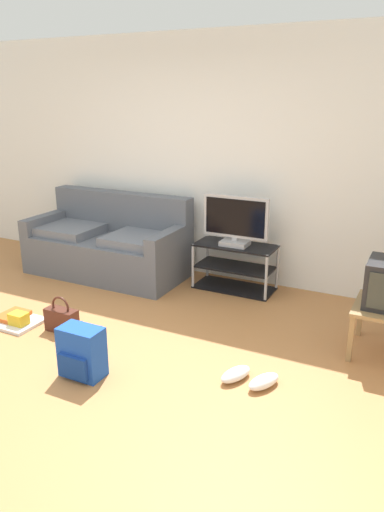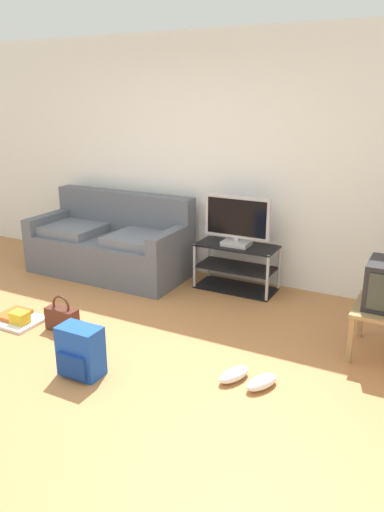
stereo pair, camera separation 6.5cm
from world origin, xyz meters
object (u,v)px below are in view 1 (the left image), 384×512
(tv_stand, at_px, (235,267))
(sneakers_pair, at_px, (249,378))
(couch, at_px, (109,245))
(floor_tray, at_px, (16,320))
(handbag, at_px, (62,319))
(flat_tv, at_px, (235,221))
(backpack, at_px, (82,352))

(tv_stand, bearing_deg, sneakers_pair, -64.61)
(couch, height_order, floor_tray, couch)
(handbag, distance_m, sneakers_pair, 1.81)
(flat_tv, height_order, sneakers_pair, flat_tv)
(sneakers_pair, distance_m, floor_tray, 2.30)
(tv_stand, xyz_separation_m, backpack, (-0.37, -2.16, -0.06))
(sneakers_pair, bearing_deg, floor_tray, -179.08)
(handbag, xyz_separation_m, floor_tray, (-0.49, -0.07, -0.08))
(couch, relative_size, backpack, 4.71)
(flat_tv, bearing_deg, couch, -173.71)
(backpack, relative_size, floor_tray, 0.93)
(tv_stand, distance_m, sneakers_pair, 1.89)
(couch, relative_size, handbag, 5.49)
(tv_stand, height_order, sneakers_pair, tv_stand)
(couch, bearing_deg, floor_tray, -88.73)
(tv_stand, xyz_separation_m, handbag, (-1.01, -1.66, -0.13))
(couch, distance_m, backpack, 2.29)
(handbag, bearing_deg, couch, 109.60)
(flat_tv, bearing_deg, floor_tray, -131.15)
(flat_tv, xyz_separation_m, backpack, (-0.37, -2.14, -0.58))
(backpack, xyz_separation_m, sneakers_pair, (1.18, 0.46, -0.15))
(couch, relative_size, sneakers_pair, 4.15)
(flat_tv, height_order, handbag, flat_tv)
(flat_tv, xyz_separation_m, sneakers_pair, (0.81, -1.68, -0.72))
(couch, bearing_deg, handbag, -70.40)
(flat_tv, xyz_separation_m, handbag, (-1.01, -1.64, -0.65))
(sneakers_pair, bearing_deg, tv_stand, 115.39)
(backpack, height_order, handbag, backpack)
(backpack, relative_size, handbag, 1.17)
(couch, xyz_separation_m, flat_tv, (1.53, 0.17, 0.43))
(backpack, bearing_deg, couch, 95.70)
(couch, relative_size, flat_tv, 2.59)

